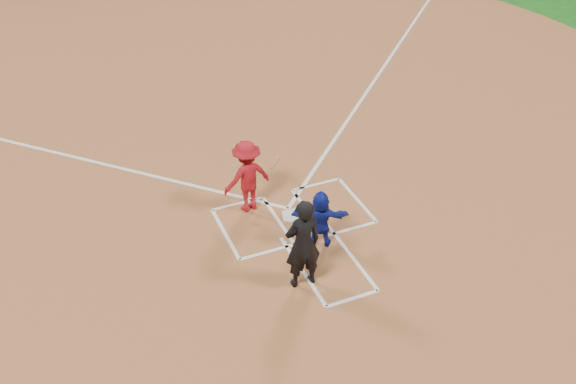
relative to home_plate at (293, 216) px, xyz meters
name	(u,v)px	position (x,y,z in m)	size (l,w,h in m)	color
ground	(293,216)	(0.00, 0.00, -0.02)	(120.00, 120.00, 0.00)	#155617
home_plate_dirt	(212,102)	(0.00, 6.00, -0.01)	(28.00, 28.00, 0.01)	brown
home_plate	(293,216)	(0.00, 0.00, 0.00)	(0.60, 0.60, 0.02)	silver
catcher	(320,219)	(0.12, -1.09, 0.63)	(1.19, 0.38, 1.28)	#121F97
umpire	(303,244)	(-0.69, -2.03, 0.97)	(0.71, 0.47, 1.95)	black
chalk_markings	(219,112)	(0.00, 5.29, -0.01)	(28.35, 17.32, 0.01)	white
batter_at_plate	(247,176)	(-0.81, 0.67, 0.84)	(1.45, 0.92, 1.70)	#A6121B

